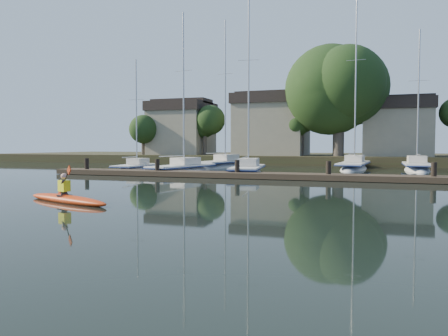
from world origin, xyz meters
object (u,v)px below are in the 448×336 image
(dock, at_px, (281,176))
(sailboat_5, at_px, (224,169))
(kayak, at_px, (66,197))
(sailboat_1, at_px, (182,175))
(sailboat_6, at_px, (354,171))
(sailboat_0, at_px, (136,173))
(sailboat_7, at_px, (417,173))
(sailboat_2, at_px, (248,177))

(dock, relative_size, sailboat_5, 2.14)
(kayak, height_order, sailboat_1, sailboat_1)
(kayak, height_order, sailboat_6, sailboat_6)
(dock, xyz_separation_m, sailboat_5, (-8.44, 13.07, -0.40))
(dock, bearing_deg, sailboat_5, 122.84)
(dock, distance_m, sailboat_1, 9.61)
(sailboat_0, distance_m, sailboat_1, 4.84)
(kayak, height_order, sailboat_7, sailboat_7)
(kayak, relative_size, sailboat_0, 0.45)
(sailboat_2, bearing_deg, dock, -57.57)
(sailboat_6, bearing_deg, kayak, -104.71)
(sailboat_1, bearing_deg, kayak, -69.06)
(sailboat_7, bearing_deg, sailboat_1, -152.04)
(sailboat_1, height_order, sailboat_5, sailboat_5)
(sailboat_0, bearing_deg, sailboat_6, 23.98)
(sailboat_2, distance_m, sailboat_6, 12.13)
(sailboat_0, height_order, sailboat_5, sailboat_5)
(sailboat_7, bearing_deg, kayak, -117.86)
(kayak, distance_m, sailboat_0, 20.60)
(kayak, xyz_separation_m, sailboat_2, (2.15, 17.96, -0.37))
(sailboat_1, xyz_separation_m, sailboat_2, (5.47, -0.06, 0.01))
(kayak, height_order, sailboat_5, sailboat_5)
(kayak, xyz_separation_m, sailboat_1, (-3.32, 18.02, -0.38))
(dock, bearing_deg, sailboat_1, 156.37)
(sailboat_1, distance_m, sailboat_7, 20.37)
(sailboat_1, bearing_deg, sailboat_2, 9.84)
(kayak, height_order, dock, kayak)
(dock, height_order, sailboat_2, sailboat_2)
(sailboat_2, bearing_deg, sailboat_1, 170.51)
(sailboat_5, distance_m, sailboat_6, 12.42)
(sailboat_0, height_order, sailboat_1, sailboat_1)
(dock, relative_size, sailboat_7, 2.51)
(sailboat_7, bearing_deg, sailboat_5, -178.95)
(dock, xyz_separation_m, sailboat_0, (-13.54, 4.77, -0.38))
(dock, height_order, sailboat_6, sailboat_6)
(sailboat_2, bearing_deg, sailboat_5, 110.02)
(sailboat_5, bearing_deg, sailboat_1, -81.36)
(kayak, bearing_deg, dock, 87.94)
(sailboat_1, bearing_deg, sailboat_7, 38.15)
(kayak, relative_size, sailboat_1, 0.34)
(dock, height_order, sailboat_7, sailboat_7)
(sailboat_5, bearing_deg, dock, -46.30)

